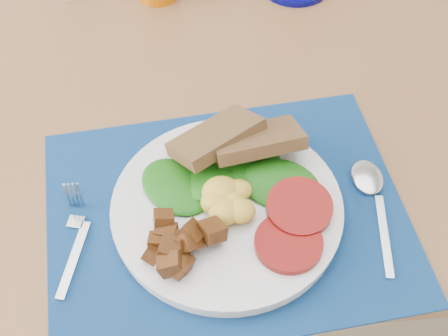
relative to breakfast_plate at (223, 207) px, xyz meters
name	(u,v)px	position (x,y,z in m)	size (l,w,h in m)	color
table	(195,107)	(-0.02, 0.30, -0.11)	(1.40, 0.90, 0.75)	brown
placemat	(227,214)	(0.01, 0.00, -0.02)	(0.49, 0.38, 0.00)	black
breakfast_plate	(223,207)	(0.00, 0.00, 0.00)	(0.31, 0.31, 0.07)	silver
fork	(75,235)	(-0.20, -0.01, -0.02)	(0.04, 0.17, 0.00)	#B2B5BA
spoon	(372,194)	(0.21, 0.01, -0.02)	(0.05, 0.19, 0.01)	#B2B5BA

